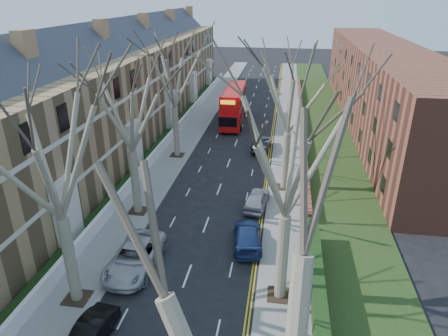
% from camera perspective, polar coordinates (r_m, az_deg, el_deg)
% --- Properties ---
extents(pavement_left, '(3.00, 102.00, 0.12)m').
position_cam_1_polar(pavement_left, '(53.06, -3.92, 6.22)').
color(pavement_left, slate).
rests_on(pavement_left, ground).
extents(pavement_right, '(3.00, 102.00, 0.12)m').
position_cam_1_polar(pavement_right, '(51.84, 9.20, 5.54)').
color(pavement_right, slate).
rests_on(pavement_right, ground).
extents(terrace_left, '(9.70, 78.00, 13.60)m').
position_cam_1_polar(terrace_left, '(46.65, -15.64, 9.91)').
color(terrace_left, '#987B4D').
rests_on(terrace_left, ground).
extents(flats_right, '(13.97, 54.00, 10.00)m').
position_cam_1_polar(flats_right, '(55.78, 21.61, 10.74)').
color(flats_right, brown).
rests_on(flats_right, ground).
extents(front_wall_left, '(0.30, 78.00, 1.00)m').
position_cam_1_polar(front_wall_left, '(45.96, -8.11, 3.95)').
color(front_wall_left, white).
rests_on(front_wall_left, ground).
extents(grass_verge_right, '(6.00, 102.00, 0.06)m').
position_cam_1_polar(grass_verge_right, '(52.07, 14.17, 5.30)').
color(grass_verge_right, '#233914').
rests_on(grass_verge_right, ground).
extents(tree_left_mid, '(10.50, 10.50, 14.71)m').
position_cam_1_polar(tree_left_mid, '(20.72, -23.87, 3.34)').
color(tree_left_mid, '#6F644F').
rests_on(tree_left_mid, ground).
extents(tree_left_far, '(10.15, 10.15, 14.22)m').
position_cam_1_polar(tree_left_far, '(29.32, -13.69, 9.67)').
color(tree_left_far, '#6F644F').
rests_on(tree_left_far, ground).
extents(tree_left_dist, '(10.50, 10.50, 14.71)m').
position_cam_1_polar(tree_left_dist, '(40.38, -7.34, 14.36)').
color(tree_left_dist, '#6F644F').
rests_on(tree_left_dist, ground).
extents(tree_right_mid, '(10.50, 10.50, 14.71)m').
position_cam_1_polar(tree_right_mid, '(19.43, 9.50, 3.84)').
color(tree_right_mid, '#6F644F').
rests_on(tree_right_mid, ground).
extents(tree_right_far, '(10.15, 10.15, 14.22)m').
position_cam_1_polar(tree_right_far, '(33.02, 9.51, 11.56)').
color(tree_right_far, '#6F644F').
rests_on(tree_right_far, ground).
extents(double_decker_bus, '(2.99, 10.94, 4.55)m').
position_cam_1_polar(double_decker_bus, '(53.31, 1.38, 8.80)').
color(double_decker_bus, red).
rests_on(double_decker_bus, ground).
extents(car_left_mid, '(1.81, 4.06, 1.29)m').
position_cam_1_polar(car_left_mid, '(22.28, -18.72, -21.67)').
color(car_left_mid, black).
rests_on(car_left_mid, ground).
extents(car_left_far, '(2.81, 5.80, 1.59)m').
position_cam_1_polar(car_left_far, '(26.37, -12.63, -12.29)').
color(car_left_far, '#ADAEB2').
rests_on(car_left_far, ground).
extents(car_right_near, '(2.43, 4.87, 1.36)m').
position_cam_1_polar(car_right_near, '(27.94, 3.38, -9.68)').
color(car_right_near, navy).
rests_on(car_right_near, ground).
extents(car_right_mid, '(2.15, 4.36, 1.43)m').
position_cam_1_polar(car_right_mid, '(32.52, 4.72, -4.45)').
color(car_right_mid, gray).
rests_on(car_right_mid, ground).
extents(car_right_far, '(2.07, 4.73, 1.51)m').
position_cam_1_polar(car_right_far, '(44.27, 5.44, 3.48)').
color(car_right_far, black).
rests_on(car_right_far, ground).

